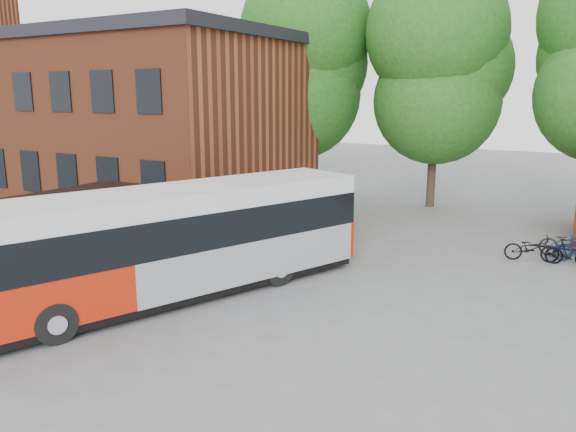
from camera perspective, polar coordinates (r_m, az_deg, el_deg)
The scene contains 9 objects.
ground at distance 15.63m, azimuth -7.51°, elevation -9.25°, with size 100.00×100.00×0.00m, color slate.
station_building at distance 30.06m, azimuth -17.13°, elevation 8.98°, with size 18.40×10.40×8.50m, color brown, non-canonical shape.
bus_shelter at distance 17.58m, azimuth -21.41°, elevation -2.61°, with size 3.60×7.00×2.90m, color black, non-canonical shape.
tree_0 at distance 31.27m, azimuth 1.54°, elevation 11.91°, with size 7.92×7.92×11.00m, color #1B4D14, non-canonical shape.
tree_1 at distance 29.55m, azimuth 14.74°, elevation 10.91°, with size 7.92×7.92×10.40m, color #1B4D14, non-canonical shape.
city_bus at distance 16.19m, azimuth -11.98°, elevation -2.83°, with size 2.62×12.31×3.13m, color red, non-canonical shape.
bicycle_0 at distance 21.29m, azimuth 23.51°, elevation -3.00°, with size 0.63×1.79×0.94m, color black.
bicycle_1 at distance 21.24m, azimuth 26.68°, elevation -3.37°, with size 0.43×1.53×0.92m, color black.
bicycle_2 at distance 22.36m, azimuth 26.58°, elevation -2.50°, with size 0.67×1.91×1.00m, color black.
Camera 1 is at (8.98, -11.45, 5.72)m, focal length 35.00 mm.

